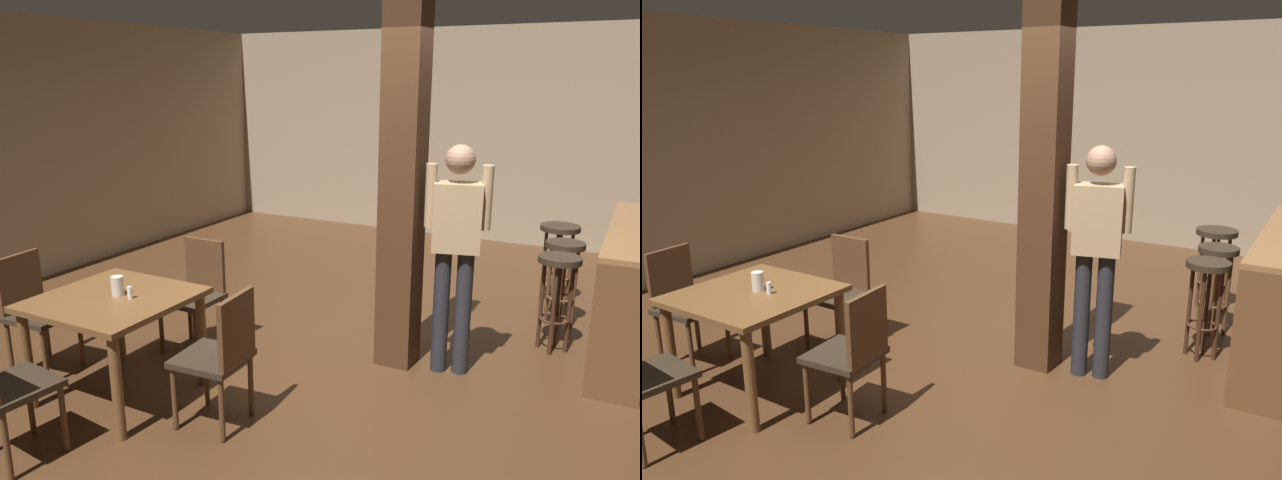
{
  "view_description": "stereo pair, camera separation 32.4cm",
  "coord_description": "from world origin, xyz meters",
  "views": [
    {
      "loc": [
        1.88,
        -3.9,
        2.19
      ],
      "look_at": [
        -0.3,
        0.2,
        0.95
      ],
      "focal_mm": 35.0,
      "sensor_mm": 36.0,
      "label": 1
    },
    {
      "loc": [
        2.16,
        -3.73,
        2.19
      ],
      "look_at": [
        -0.3,
        0.2,
        0.95
      ],
      "focal_mm": 35.0,
      "sensor_mm": 36.0,
      "label": 2
    }
  ],
  "objects": [
    {
      "name": "bar_stool_mid",
      "position": [
        1.31,
        1.74,
        0.57
      ],
      "size": [
        0.33,
        0.33,
        0.77
      ],
      "color": "#2D2319",
      "rests_on": "ground_plane"
    },
    {
      "name": "chair_south",
      "position": [
        -1.21,
        -1.94,
        0.51
      ],
      "size": [
        0.46,
        0.46,
        0.89
      ],
      "color": "#2D2319",
      "rests_on": "ground_plane"
    },
    {
      "name": "chair_east",
      "position": [
        -0.35,
        -1.02,
        0.51
      ],
      "size": [
        0.45,
        0.45,
        0.89
      ],
      "color": "#2D2319",
      "rests_on": "ground_plane"
    },
    {
      "name": "pillar",
      "position": [
        0.29,
        0.38,
        1.4
      ],
      "size": [
        0.28,
        0.28,
        2.8
      ],
      "primitive_type": "cube",
      "color": "#422816",
      "rests_on": "ground_plane"
    },
    {
      "name": "standing_person",
      "position": [
        0.7,
        0.4,
        1.0
      ],
      "size": [
        0.47,
        0.28,
        1.72
      ],
      "color": "tan",
      "rests_on": "ground_plane"
    },
    {
      "name": "bar_stool_near",
      "position": [
        1.33,
        1.17,
        0.59
      ],
      "size": [
        0.33,
        0.33,
        0.8
      ],
      "color": "#2D2319",
      "rests_on": "ground_plane"
    },
    {
      "name": "bar_stool_far",
      "position": [
        1.18,
        2.33,
        0.6
      ],
      "size": [
        0.37,
        0.37,
        0.79
      ],
      "color": "#2D2319",
      "rests_on": "ground_plane"
    },
    {
      "name": "chair_north",
      "position": [
        -1.25,
        -0.16,
        0.51
      ],
      "size": [
        0.42,
        0.42,
        0.89
      ],
      "color": "#2D2319",
      "rests_on": "ground_plane"
    },
    {
      "name": "ground_plane",
      "position": [
        0.0,
        0.0,
        0.0
      ],
      "size": [
        10.8,
        10.8,
        0.0
      ],
      "primitive_type": "plane",
      "color": "#422816"
    },
    {
      "name": "chair_west",
      "position": [
        -2.07,
        -1.04,
        0.51
      ],
      "size": [
        0.45,
        0.45,
        0.89
      ],
      "color": "#2D2319",
      "rests_on": "ground_plane"
    },
    {
      "name": "napkin_cup",
      "position": [
        -1.21,
        -1.02,
        0.8
      ],
      "size": [
        0.08,
        0.08,
        0.13
      ],
      "primitive_type": "cylinder",
      "color": "beige",
      "rests_on": "dining_table"
    },
    {
      "name": "bar_counter",
      "position": [
        1.83,
        1.5,
        0.52
      ],
      "size": [
        0.56,
        2.11,
        1.02
      ],
      "color": "brown",
      "rests_on": "ground_plane"
    },
    {
      "name": "salt_shaker",
      "position": [
        -1.09,
        -1.03,
        0.78
      ],
      "size": [
        0.03,
        0.03,
        0.08
      ],
      "primitive_type": "cylinder",
      "color": "silver",
      "rests_on": "dining_table"
    },
    {
      "name": "dining_table",
      "position": [
        -1.22,
        -1.05,
        0.62
      ],
      "size": [
        0.95,
        0.95,
        0.74
      ],
      "color": "brown",
      "rests_on": "ground_plane"
    },
    {
      "name": "wall_back",
      "position": [
        0.0,
        4.5,
        1.4
      ],
      "size": [
        8.0,
        0.1,
        2.8
      ],
      "primitive_type": "cube",
      "color": "gray",
      "rests_on": "ground_plane"
    }
  ]
}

